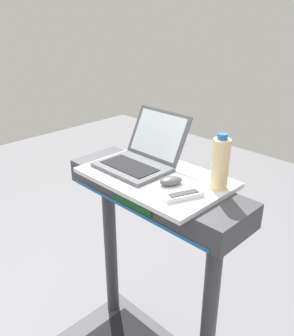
% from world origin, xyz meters
% --- Properties ---
extents(desk_board, '(0.64, 0.42, 0.02)m').
position_xyz_m(desk_board, '(0.00, 0.70, 1.14)').
color(desk_board, silver).
rests_on(desk_board, treadmill_base).
extents(laptop, '(0.32, 0.34, 0.23)m').
position_xyz_m(laptop, '(-0.12, 0.73, 1.20)').
color(laptop, '#515459').
rests_on(laptop, desk_board).
extents(computer_mouse, '(0.10, 0.12, 0.03)m').
position_xyz_m(computer_mouse, '(0.11, 0.68, 1.17)').
color(computer_mouse, '#4C4C51').
rests_on(computer_mouse, desk_board).
extents(water_bottle, '(0.07, 0.07, 0.23)m').
position_xyz_m(water_bottle, '(0.26, 0.80, 1.26)').
color(water_bottle, beige).
rests_on(water_bottle, desk_board).
extents(tv_remote, '(0.10, 0.17, 0.02)m').
position_xyz_m(tv_remote, '(0.22, 0.63, 1.16)').
color(tv_remote, silver).
rests_on(tv_remote, desk_board).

